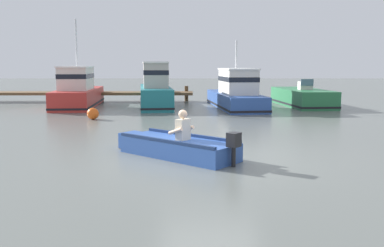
% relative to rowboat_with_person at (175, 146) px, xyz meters
% --- Properties ---
extents(ground_plane, '(120.00, 120.00, 0.00)m').
position_rel_rowboat_with_person_xyz_m(ground_plane, '(0.84, -0.08, -0.25)').
color(ground_plane, slate).
extents(wooden_dock, '(15.61, 1.64, 1.16)m').
position_rel_rowboat_with_person_xyz_m(wooden_dock, '(-7.37, 15.31, 0.28)').
color(wooden_dock, brown).
rests_on(wooden_dock, ground).
extents(rowboat_with_person, '(3.23, 2.87, 1.19)m').
position_rel_rowboat_with_person_xyz_m(rowboat_with_person, '(0.00, 0.00, 0.00)').
color(rowboat_with_person, '#2D519E').
rests_on(rowboat_with_person, ground).
extents(moored_boat_red, '(2.45, 6.48, 4.72)m').
position_rel_rowboat_with_person_xyz_m(moored_boat_red, '(-5.83, 12.33, 0.57)').
color(moored_boat_red, '#B72D28').
rests_on(moored_boat_red, ground).
extents(moored_boat_teal, '(2.44, 6.79, 2.44)m').
position_rel_rowboat_with_person_xyz_m(moored_boat_teal, '(-1.62, 12.42, 0.65)').
color(moored_boat_teal, '#1E727A').
rests_on(moored_boat_teal, ground).
extents(moored_boat_blue, '(2.79, 6.91, 3.55)m').
position_rel_rowboat_with_person_xyz_m(moored_boat_blue, '(2.73, 11.74, 0.52)').
color(moored_boat_blue, '#2D519E').
rests_on(moored_boat_blue, ground).
extents(moored_boat_green, '(2.55, 5.57, 1.51)m').
position_rel_rowboat_with_person_xyz_m(moored_boat_green, '(6.54, 12.79, 0.20)').
color(moored_boat_green, '#287042').
rests_on(moored_boat_green, ground).
extents(mooring_buoy, '(0.49, 0.49, 0.49)m').
position_rel_rowboat_with_person_xyz_m(mooring_buoy, '(-3.77, 7.00, -0.00)').
color(mooring_buoy, '#E55919').
rests_on(mooring_buoy, ground).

